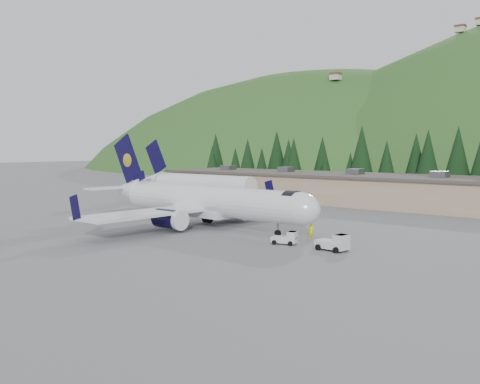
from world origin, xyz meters
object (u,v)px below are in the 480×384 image
second_airliner (192,183)px  baggage_tug_a (287,238)px  baggage_tug_b (335,243)px  ramp_worker (311,231)px  terminal_building (330,187)px  airliner (203,201)px

second_airliner → baggage_tug_a: second_airliner is taller
baggage_tug_b → ramp_worker: (-5.39, 4.28, 0.13)m
baggage_tug_b → ramp_worker: 6.88m
terminal_building → airliner: bearing=-84.0°
airliner → ramp_worker: 15.63m
second_airliner → baggage_tug_b: (44.71, -25.53, -2.58)m
baggage_tug_a → baggage_tug_b: baggage_tug_b is taller
airliner → baggage_tug_b: (20.83, -3.55, -2.41)m
baggage_tug_b → terminal_building: size_ratio=0.05×
airliner → terminal_building: size_ratio=0.50×
airliner → terminal_building: airliner is taller
baggage_tug_a → baggage_tug_b: size_ratio=0.87×
second_airliner → baggage_tug_b: size_ratio=8.44×
baggage_tug_a → ramp_worker: ramp_worker is taller
baggage_tug_a → terminal_building: 45.90m
terminal_building → ramp_worker: terminal_building is taller
airliner → second_airliner: (-23.88, 21.98, 0.17)m
baggage_tug_a → second_airliner: bearing=130.4°
airliner → terminal_building: bearing=97.3°
second_airliner → ramp_worker: second_airliner is taller
airliner → ramp_worker: (15.44, 0.73, -2.27)m
baggage_tug_a → baggage_tug_b: (5.53, 0.08, 0.13)m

